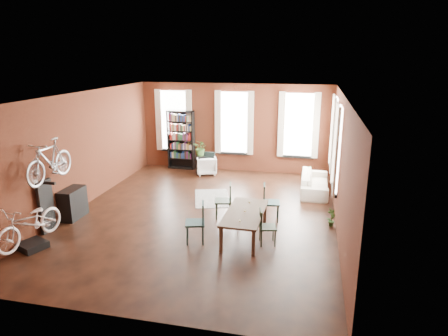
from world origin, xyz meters
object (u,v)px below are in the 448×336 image
(dining_chair_d, at_px, (271,203))
(bookshelf, at_px, (181,140))
(dining_chair_a, at_px, (195,223))
(cream_sofa, at_px, (315,180))
(dining_chair_c, at_px, (268,227))
(bicycle_floor, at_px, (28,205))
(console_table, at_px, (73,203))
(dining_chair_b, at_px, (223,201))
(bike_trainer, at_px, (32,245))
(dining_table, at_px, (245,224))
(plant_stand, at_px, (200,164))
(white_armchair, at_px, (206,164))

(dining_chair_d, height_order, bookshelf, bookshelf)
(dining_chair_a, xyz_separation_m, bookshelf, (-2.28, 5.88, 0.62))
(cream_sofa, bearing_deg, dining_chair_c, 165.20)
(cream_sofa, bearing_deg, bicycle_floor, 130.93)
(cream_sofa, xyz_separation_m, console_table, (-6.23, -3.50, -0.01))
(dining_chair_b, bearing_deg, bike_trainer, -65.76)
(console_table, xyz_separation_m, bicycle_floor, (0.13, -1.79, 0.65))
(dining_table, bearing_deg, bike_trainer, -159.08)
(dining_chair_a, relative_size, bookshelf, 0.43)
(dining_chair_d, height_order, plant_stand, dining_chair_d)
(dining_table, bearing_deg, console_table, 179.03)
(dining_chair_d, relative_size, console_table, 1.19)
(dining_chair_c, bearing_deg, bicycle_floor, 91.57)
(dining_chair_a, relative_size, plant_stand, 1.50)
(bicycle_floor, bearing_deg, dining_chair_b, 43.29)
(dining_chair_c, height_order, bookshelf, bookshelf)
(bookshelf, xyz_separation_m, console_table, (-1.28, -5.20, -0.70))
(bike_trainer, relative_size, console_table, 0.66)
(dining_chair_d, height_order, bicycle_floor, bicycle_floor)
(dining_chair_a, relative_size, dining_chair_b, 1.02)
(dining_chair_d, relative_size, plant_stand, 1.51)
(dining_table, relative_size, white_armchair, 2.64)
(dining_table, xyz_separation_m, dining_chair_c, (0.57, -0.23, 0.09))
(bike_trainer, relative_size, plant_stand, 0.83)
(dining_chair_b, bearing_deg, white_armchair, -169.68)
(dining_chair_d, distance_m, white_armchair, 4.58)
(bookshelf, height_order, console_table, bookshelf)
(dining_chair_d, bearing_deg, bike_trainer, 112.07)
(dining_table, bearing_deg, dining_chair_c, -21.13)
(cream_sofa, xyz_separation_m, bicycle_floor, (-6.10, -5.29, 0.64))
(dining_chair_c, height_order, plant_stand, dining_chair_c)
(bike_trainer, bearing_deg, cream_sofa, 40.85)
(dining_chair_b, height_order, white_armchair, dining_chair_b)
(cream_sofa, relative_size, bicycle_floor, 1.17)
(white_armchair, bearing_deg, dining_chair_c, 98.31)
(white_armchair, xyz_separation_m, console_table, (-2.39, -4.67, 0.04))
(dining_table, relative_size, dining_chair_a, 1.97)
(bike_trainer, distance_m, bicycle_floor, 0.97)
(cream_sofa, bearing_deg, dining_chair_b, 138.18)
(console_table, bearing_deg, dining_chair_a, -10.77)
(dining_chair_a, xyz_separation_m, white_armchair, (-1.17, 5.34, -0.12))
(white_armchair, bearing_deg, bike_trainer, 49.90)
(white_armchair, bearing_deg, bookshelf, -46.28)
(dining_table, height_order, white_armchair, white_armchair)
(cream_sofa, distance_m, plant_stand, 4.30)
(console_table, bearing_deg, dining_chair_b, 12.62)
(dining_chair_c, xyz_separation_m, console_table, (-5.20, 0.41, -0.01))
(plant_stand, bearing_deg, cream_sofa, -17.27)
(bike_trainer, bearing_deg, console_table, 93.34)
(dining_chair_a, bearing_deg, white_armchair, 177.10)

